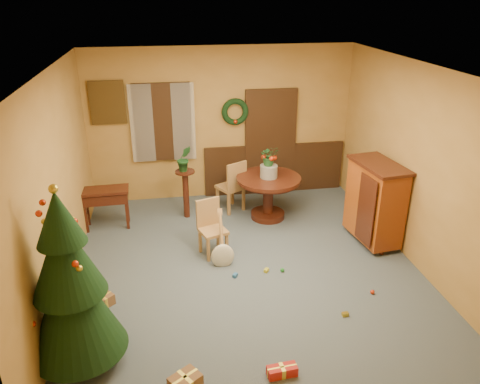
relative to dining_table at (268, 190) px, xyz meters
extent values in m
plane|color=#353F4D|center=(-0.67, -1.57, -0.55)|extent=(5.50, 5.50, 0.00)
plane|color=silver|center=(-0.67, -1.57, 2.35)|extent=(5.50, 5.50, 0.00)
plane|color=olive|center=(-0.67, 1.18, 0.90)|extent=(5.00, 0.00, 5.00)
plane|color=olive|center=(-0.67, -4.32, 0.90)|extent=(5.00, 0.00, 5.00)
plane|color=olive|center=(-3.17, -1.57, 0.90)|extent=(0.00, 5.50, 5.50)
plane|color=olive|center=(1.83, -1.57, 0.90)|extent=(0.00, 5.50, 5.50)
cube|color=black|center=(0.38, 1.14, -0.05)|extent=(2.80, 0.06, 1.00)
cube|color=black|center=(0.28, 1.13, 0.50)|extent=(1.00, 0.08, 2.10)
cube|color=white|center=(0.28, 1.16, 0.45)|extent=(0.80, 0.03, 1.90)
cube|color=black|center=(-1.77, 1.13, 1.00)|extent=(1.05, 0.08, 1.45)
cube|color=white|center=(-1.77, 1.16, 1.00)|extent=(0.88, 0.03, 1.25)
cube|color=white|center=(-2.15, 1.08, 1.00)|extent=(0.42, 0.02, 1.45)
cube|color=white|center=(-1.39, 1.08, 1.00)|extent=(0.42, 0.02, 1.45)
torus|color=black|center=(-0.42, 1.10, 1.15)|extent=(0.51, 0.11, 0.51)
cube|color=#4C3819|center=(-2.72, 1.14, 1.40)|extent=(0.62, 0.05, 0.78)
cube|color=gray|center=(-2.72, 1.17, 1.40)|extent=(0.48, 0.02, 0.62)
cylinder|color=black|center=(0.00, 0.00, 0.20)|extent=(1.14, 1.14, 0.06)
cylinder|color=black|center=(0.00, 0.00, 0.14)|extent=(1.02, 1.02, 0.04)
cylinder|color=black|center=(0.00, 0.00, -0.16)|extent=(0.18, 0.18, 0.63)
cylinder|color=black|center=(0.00, 0.00, -0.50)|extent=(0.61, 0.61, 0.10)
cylinder|color=slate|center=(0.00, 0.00, 0.35)|extent=(0.30, 0.30, 0.22)
imported|color=#1E4C23|center=(0.00, 0.00, 0.64)|extent=(0.32, 0.28, 0.36)
cube|color=#9D6C3E|center=(-1.12, -1.11, -0.14)|extent=(0.48, 0.48, 0.05)
cube|color=#9D6C3E|center=(-1.17, -0.95, 0.11)|extent=(0.37, 0.16, 0.46)
cube|color=#9D6C3E|center=(-1.02, -0.92, -0.35)|extent=(0.05, 0.05, 0.39)
cube|color=#9D6C3E|center=(-1.31, -1.02, -0.35)|extent=(0.05, 0.05, 0.39)
cube|color=#9D6C3E|center=(-0.92, -1.21, -0.35)|extent=(0.05, 0.05, 0.39)
cube|color=#9D6C3E|center=(-1.21, -1.31, -0.35)|extent=(0.05, 0.05, 0.39)
cube|color=#9D6C3E|center=(-0.62, 0.44, -0.09)|extent=(0.58, 0.58, 0.05)
cube|color=#9D6C3E|center=(-0.52, 0.27, 0.18)|extent=(0.39, 0.24, 0.51)
cube|color=#9D6C3E|center=(-0.68, 0.20, -0.33)|extent=(0.06, 0.06, 0.44)
cube|color=#9D6C3E|center=(-0.38, 0.37, -0.33)|extent=(0.06, 0.06, 0.44)
cube|color=#9D6C3E|center=(-0.85, 0.50, -0.33)|extent=(0.06, 0.06, 0.44)
cube|color=#9D6C3E|center=(-0.55, 0.67, -0.33)|extent=(0.06, 0.06, 0.44)
cylinder|color=black|center=(-1.45, 0.28, -0.12)|extent=(0.11, 0.11, 0.86)
cylinder|color=black|center=(-1.45, 0.28, 0.33)|extent=(0.35, 0.35, 0.03)
imported|color=#19471E|center=(-1.45, 0.28, 0.57)|extent=(0.29, 0.25, 0.46)
cylinder|color=#382111|center=(-2.82, -3.15, -0.44)|extent=(0.13, 0.13, 0.23)
cone|color=black|center=(-2.82, -3.15, 0.25)|extent=(1.04, 1.04, 1.23)
cone|color=black|center=(-2.82, -3.15, 0.82)|extent=(0.76, 0.76, 0.90)
cone|color=black|center=(-2.82, -3.15, 1.24)|extent=(0.49, 0.49, 0.57)
sphere|color=gold|center=(-2.82, -3.15, 1.55)|extent=(0.09, 0.09, 0.09)
cube|color=black|center=(-2.82, 0.10, 0.14)|extent=(0.81, 0.43, 0.05)
cube|color=black|center=(-2.82, 0.10, 0.02)|extent=(0.77, 0.39, 0.17)
cube|color=black|center=(-3.16, 0.10, -0.22)|extent=(0.06, 0.28, 0.66)
cube|color=black|center=(-2.48, 0.10, -0.22)|extent=(0.06, 0.28, 0.66)
cube|color=#511909|center=(1.48, -1.13, 0.15)|extent=(0.62, 1.05, 1.24)
cube|color=black|center=(1.48, -1.13, 0.79)|extent=(0.69, 1.12, 0.05)
cylinder|color=black|center=(1.48, -1.55, -0.50)|extent=(0.07, 0.07, 0.09)
cylinder|color=black|center=(1.48, -0.71, -0.50)|extent=(0.07, 0.07, 0.09)
cube|color=brown|center=(-1.71, -3.74, -0.47)|extent=(0.38, 0.36, 0.16)
cube|color=gold|center=(-1.71, -3.74, -0.47)|extent=(0.28, 0.20, 0.17)
cube|color=gold|center=(-1.71, -3.74, -0.47)|extent=(0.16, 0.21, 0.17)
cube|color=brown|center=(-2.70, -2.17, -0.48)|extent=(0.33, 0.32, 0.15)
cube|color=gold|center=(-2.70, -2.17, -0.48)|extent=(0.23, 0.20, 0.15)
cube|color=gold|center=(-2.70, -2.17, -0.48)|extent=(0.15, 0.17, 0.15)
cube|color=#AA1C16|center=(-0.67, -3.72, -0.49)|extent=(0.33, 0.16, 0.11)
cube|color=gold|center=(-0.67, -3.72, -0.49)|extent=(0.33, 0.05, 0.12)
cube|color=gold|center=(-0.67, -3.72, -0.49)|extent=(0.06, 0.14, 0.12)
cube|color=#225794|center=(-0.88, -1.80, -0.52)|extent=(0.09, 0.09, 0.05)
sphere|color=#227E2B|center=(-0.18, -1.78, -0.52)|extent=(0.06, 0.06, 0.06)
cube|color=gold|center=(-0.41, -1.74, -0.52)|extent=(0.09, 0.09, 0.05)
sphere|color=red|center=(0.90, -2.51, -0.52)|extent=(0.06, 0.06, 0.06)
cube|color=gold|center=(0.36, -2.89, -0.52)|extent=(0.08, 0.06, 0.05)
camera|label=1|loc=(-1.75, -7.42, 3.29)|focal=35.00mm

